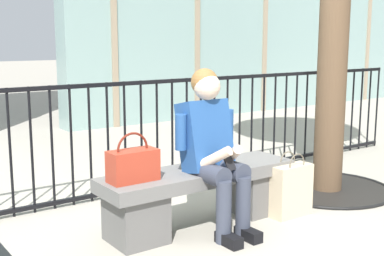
{
  "coord_description": "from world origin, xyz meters",
  "views": [
    {
      "loc": [
        -2.25,
        -3.06,
        1.43
      ],
      "look_at": [
        0.0,
        0.1,
        0.75
      ],
      "focal_mm": 48.17,
      "sensor_mm": 36.0,
      "label": 1
    }
  ],
  "objects_px": {
    "seated_person_with_phone": "(212,145)",
    "shopping_bag": "(291,190)",
    "stone_bench": "(200,191)",
    "handbag_on_bench": "(133,165)"
  },
  "relations": [
    {
      "from": "seated_person_with_phone",
      "to": "shopping_bag",
      "type": "xyz_separation_m",
      "value": [
        0.71,
        -0.13,
        -0.43
      ]
    },
    {
      "from": "stone_bench",
      "to": "handbag_on_bench",
      "type": "bearing_deg",
      "value": -179.01
    },
    {
      "from": "seated_person_with_phone",
      "to": "shopping_bag",
      "type": "height_order",
      "value": "seated_person_with_phone"
    },
    {
      "from": "stone_bench",
      "to": "shopping_bag",
      "type": "relative_size",
      "value": 3.02
    },
    {
      "from": "seated_person_with_phone",
      "to": "shopping_bag",
      "type": "relative_size",
      "value": 2.29
    },
    {
      "from": "seated_person_with_phone",
      "to": "handbag_on_bench",
      "type": "bearing_deg",
      "value": 168.83
    },
    {
      "from": "stone_bench",
      "to": "handbag_on_bench",
      "type": "height_order",
      "value": "handbag_on_bench"
    },
    {
      "from": "stone_bench",
      "to": "seated_person_with_phone",
      "type": "height_order",
      "value": "seated_person_with_phone"
    },
    {
      "from": "stone_bench",
      "to": "handbag_on_bench",
      "type": "relative_size",
      "value": 4.63
    },
    {
      "from": "stone_bench",
      "to": "seated_person_with_phone",
      "type": "xyz_separation_m",
      "value": [
        0.02,
        -0.13,
        0.38
      ]
    }
  ]
}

